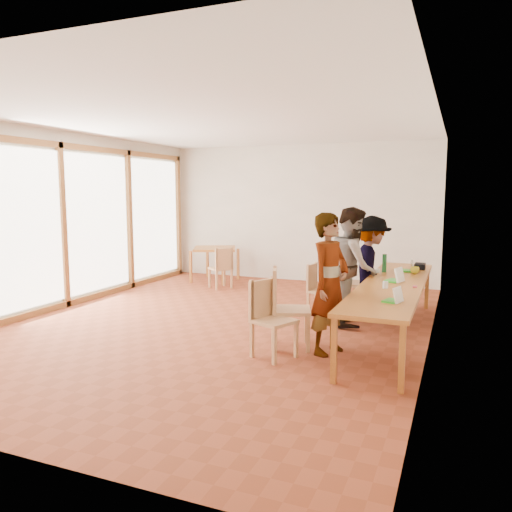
% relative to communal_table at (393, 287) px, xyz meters
% --- Properties ---
extents(ground, '(8.00, 8.00, 0.00)m').
position_rel_communal_table_xyz_m(ground, '(-2.50, -0.26, -0.70)').
color(ground, brown).
rests_on(ground, ground).
extents(wall_back, '(6.00, 0.10, 3.00)m').
position_rel_communal_table_xyz_m(wall_back, '(-2.50, 3.74, 0.80)').
color(wall_back, beige).
rests_on(wall_back, ground).
extents(wall_right, '(0.10, 8.00, 3.00)m').
position_rel_communal_table_xyz_m(wall_right, '(0.50, -0.26, 0.80)').
color(wall_right, beige).
rests_on(wall_right, ground).
extents(window_wall, '(0.10, 8.00, 3.00)m').
position_rel_communal_table_xyz_m(window_wall, '(-5.46, -0.26, 0.80)').
color(window_wall, white).
rests_on(window_wall, ground).
extents(ceiling, '(6.00, 8.00, 0.04)m').
position_rel_communal_table_xyz_m(ceiling, '(-2.50, -0.26, 2.32)').
color(ceiling, white).
rests_on(ceiling, wall_back).
extents(communal_table, '(0.80, 4.00, 0.75)m').
position_rel_communal_table_xyz_m(communal_table, '(0.00, 0.00, 0.00)').
color(communal_table, '#B86528').
rests_on(communal_table, ground).
extents(side_table, '(0.90, 0.90, 0.75)m').
position_rel_communal_table_xyz_m(side_table, '(-4.19, 2.94, -0.03)').
color(side_table, '#B86528').
rests_on(side_table, ground).
extents(chair_near, '(0.58, 0.58, 0.50)m').
position_rel_communal_table_xyz_m(chair_near, '(-1.29, -1.36, -0.13)').
color(chair_near, tan).
rests_on(chair_near, ground).
extents(chair_mid, '(0.60, 0.60, 0.54)m').
position_rel_communal_table_xyz_m(chair_mid, '(-1.23, -1.00, -0.08)').
color(chair_mid, tan).
rests_on(chair_mid, ground).
extents(chair_far, '(0.43, 0.43, 0.44)m').
position_rel_communal_table_xyz_m(chair_far, '(-1.28, 0.82, -0.19)').
color(chair_far, tan).
rests_on(chair_far, ground).
extents(chair_empty, '(0.54, 0.54, 0.53)m').
position_rel_communal_table_xyz_m(chair_empty, '(-0.92, 1.27, -0.09)').
color(chair_empty, tan).
rests_on(chair_empty, ground).
extents(chair_spare, '(0.56, 0.56, 0.45)m').
position_rel_communal_table_xyz_m(chair_spare, '(-3.64, 2.20, -0.18)').
color(chair_spare, tan).
rests_on(chair_spare, ground).
extents(person_near, '(0.59, 0.73, 1.73)m').
position_rel_communal_table_xyz_m(person_near, '(-0.63, -0.98, 0.16)').
color(person_near, gray).
rests_on(person_near, ground).
extents(person_mid, '(0.86, 1.00, 1.76)m').
position_rel_communal_table_xyz_m(person_mid, '(-0.64, 0.47, 0.18)').
color(person_mid, gray).
rests_on(person_mid, ground).
extents(person_far, '(0.91, 1.18, 1.61)m').
position_rel_communal_table_xyz_m(person_far, '(-0.45, 0.98, 0.10)').
color(person_far, gray).
rests_on(person_far, ground).
extents(laptop_near, '(0.23, 0.25, 0.18)m').
position_rel_communal_table_xyz_m(laptop_near, '(0.17, -1.20, 0.10)').
color(laptop_near, green).
rests_on(laptop_near, communal_table).
extents(laptop_mid, '(0.27, 0.28, 0.20)m').
position_rel_communal_table_xyz_m(laptop_mid, '(0.03, 0.12, 0.10)').
color(laptop_mid, green).
rests_on(laptop_mid, communal_table).
extents(laptop_far, '(0.22, 0.24, 0.19)m').
position_rel_communal_table_xyz_m(laptop_far, '(0.12, 1.11, 0.10)').
color(laptop_far, green).
rests_on(laptop_far, communal_table).
extents(yellow_mug, '(0.15, 0.15, 0.10)m').
position_rel_communal_table_xyz_m(yellow_mug, '(0.21, 0.93, 0.10)').
color(yellow_mug, yellow).
rests_on(yellow_mug, communal_table).
extents(green_bottle, '(0.07, 0.07, 0.28)m').
position_rel_communal_table_xyz_m(green_bottle, '(-0.24, 0.90, 0.19)').
color(green_bottle, '#1B6330').
rests_on(green_bottle, communal_table).
extents(clear_glass, '(0.07, 0.07, 0.09)m').
position_rel_communal_table_xyz_m(clear_glass, '(-0.04, -0.41, 0.09)').
color(clear_glass, silver).
rests_on(clear_glass, communal_table).
extents(condiment_cup, '(0.08, 0.08, 0.06)m').
position_rel_communal_table_xyz_m(condiment_cup, '(-0.33, 0.80, 0.08)').
color(condiment_cup, white).
rests_on(condiment_cup, communal_table).
extents(pink_phone, '(0.05, 0.10, 0.01)m').
position_rel_communal_table_xyz_m(pink_phone, '(0.30, -0.18, 0.05)').
color(pink_phone, '#C13552').
rests_on(pink_phone, communal_table).
extents(black_pouch, '(0.16, 0.26, 0.09)m').
position_rel_communal_table_xyz_m(black_pouch, '(0.25, 1.43, 0.09)').
color(black_pouch, black).
rests_on(black_pouch, communal_table).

